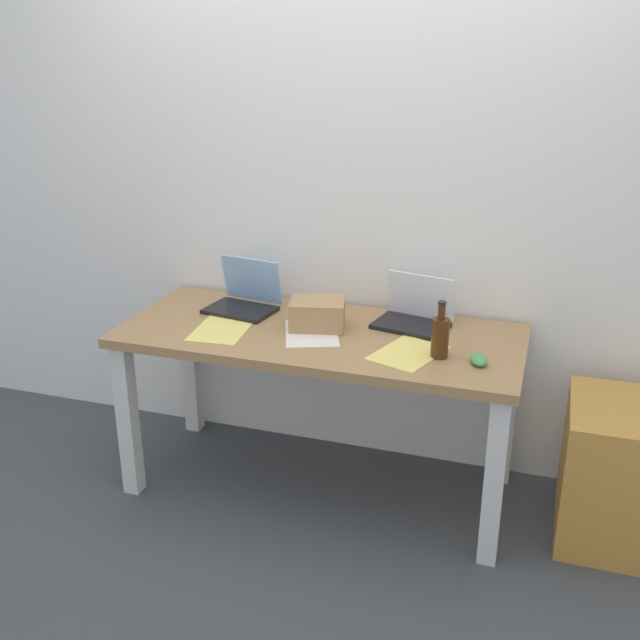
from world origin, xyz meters
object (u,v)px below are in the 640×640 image
beer_bottle (440,336)px  computer_mouse (479,360)px  filing_cabinet (616,473)px  cardboard_box (317,314)px  desk (320,355)px  laptop_right (414,315)px  laptop_left (244,299)px

beer_bottle → computer_mouse: bearing=-7.8°
filing_cabinet → cardboard_box: bearing=179.3°
beer_bottle → cardboard_box: (-0.53, 0.14, -0.03)m
desk → cardboard_box: size_ratio=7.37×
laptop_right → beer_bottle: bearing=-62.3°
beer_bottle → filing_cabinet: size_ratio=0.39×
laptop_left → beer_bottle: (0.90, -0.25, 0.04)m
beer_bottle → computer_mouse: (0.15, -0.02, -0.07)m
laptop_right → filing_cabinet: bearing=-11.1°
laptop_left → laptop_right: bearing=3.3°
laptop_right → cardboard_box: 0.40m
desk → laptop_right: (0.35, 0.19, 0.15)m
laptop_left → filing_cabinet: laptop_left is taller
desk → beer_bottle: bearing=-11.8°
desk → filing_cabinet: bearing=1.1°
beer_bottle → desk: bearing=168.2°
computer_mouse → cardboard_box: (-0.68, 0.16, 0.04)m
laptop_right → beer_bottle: (0.15, -0.29, 0.04)m
desk → laptop_left: 0.45m
computer_mouse → filing_cabinet: 0.73m
laptop_right → cardboard_box: (-0.37, -0.15, 0.01)m
filing_cabinet → laptop_right: bearing=168.9°
desk → cardboard_box: bearing=121.8°
laptop_left → cardboard_box: size_ratio=1.43×
laptop_left → filing_cabinet: 1.67m
laptop_left → cardboard_box: (0.37, -0.11, 0.01)m
laptop_right → beer_bottle: 0.33m
laptop_right → beer_bottle: size_ratio=1.49×
laptop_right → cardboard_box: size_ratio=1.48×
laptop_right → cardboard_box: laptop_right is taller
laptop_left → beer_bottle: 0.94m
laptop_right → computer_mouse: laptop_right is taller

